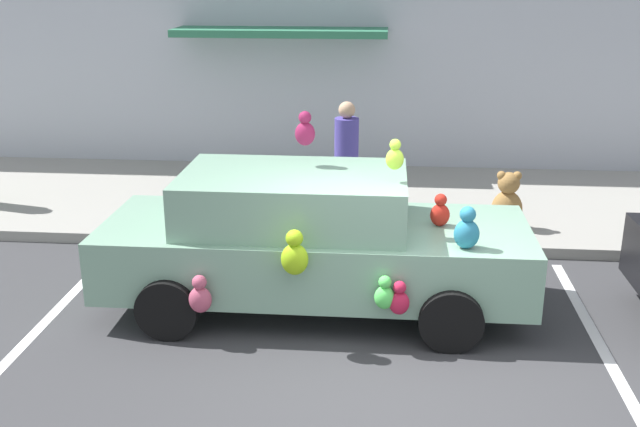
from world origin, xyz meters
TOP-DOWN VIEW (x-y plane):
  - ground_plane at (0.00, 0.00)m, footprint 60.00×60.00m
  - sidewalk at (0.00, 5.00)m, footprint 24.00×4.00m
  - parking_stripe_front at (2.09, 1.00)m, footprint 0.12×3.60m
  - parking_stripe_rear at (-3.70, 1.00)m, footprint 0.12×3.60m
  - plush_covered_car at (-0.91, 1.31)m, footprint 4.60×2.03m
  - teddy_bear_on_sidewalk at (1.58, 3.76)m, footprint 0.43×0.36m
  - pedestrian_walking_past at (-0.66, 3.82)m, footprint 0.33×0.33m

SIDE VIEW (x-z plane):
  - ground_plane at x=0.00m, z-range 0.00..0.00m
  - parking_stripe_front at x=2.09m, z-range 0.00..0.01m
  - parking_stripe_rear at x=-3.70m, z-range 0.00..0.01m
  - sidewalk at x=0.00m, z-range 0.00..0.15m
  - teddy_bear_on_sidewalk at x=1.58m, z-range 0.12..0.93m
  - plush_covered_car at x=-0.91m, z-range -0.28..1.87m
  - pedestrian_walking_past at x=-0.66m, z-range 0.09..1.82m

